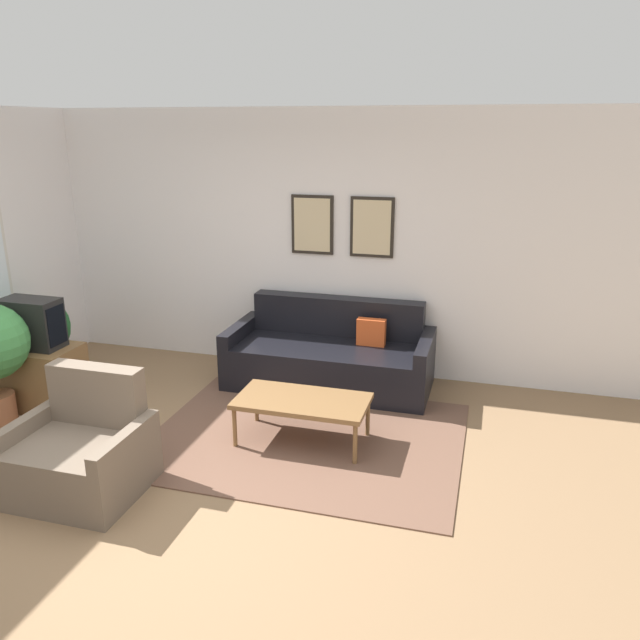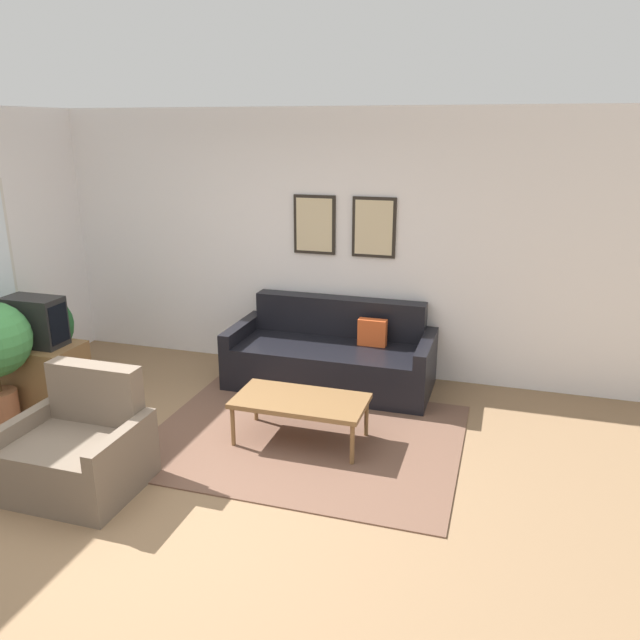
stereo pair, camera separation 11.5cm
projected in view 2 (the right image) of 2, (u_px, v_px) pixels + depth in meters
name	position (u px, v px, depth m)	size (l,w,h in m)	color
ground_plane	(153.00, 497.00, 4.42)	(16.00, 16.00, 0.00)	#846647
area_rug	(305.00, 437.00, 5.25)	(2.57, 2.02, 0.01)	brown
wall_back	(286.00, 241.00, 6.56)	(8.00, 0.09, 2.70)	silver
couch	(332.00, 357.00, 6.27)	(2.02, 0.90, 0.83)	black
coffee_table	(300.00, 402.00, 5.10)	(1.08, 0.56, 0.39)	brown
tv_stand	(42.00, 374.00, 5.84)	(0.75, 0.49, 0.58)	brown
tv	(35.00, 321.00, 5.69)	(0.54, 0.28, 0.45)	black
armchair	(79.00, 451.00, 4.49)	(0.91, 0.76, 0.85)	#6B5B4C
potted_plant_by_window	(40.00, 329.00, 6.16)	(0.63, 0.63, 0.95)	#383D42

